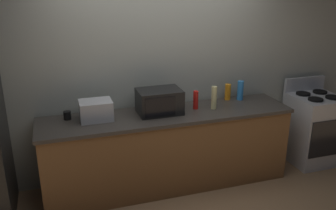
{
  "coord_description": "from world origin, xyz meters",
  "views": [
    {
      "loc": [
        -1.16,
        -3.23,
        2.35
      ],
      "look_at": [
        0.0,
        0.4,
        1.0
      ],
      "focal_mm": 39.13,
      "sensor_mm": 36.0,
      "label": 1
    }
  ],
  "objects_px": {
    "toaster_oven": "(96,110)",
    "mug_black": "(67,115)",
    "stove_range": "(313,128)",
    "microwave": "(159,101)",
    "bottle_dish_soap": "(228,92)",
    "bottle_spray_cleaner": "(240,90)",
    "bottle_vinegar": "(214,98)",
    "bottle_hot_sauce": "(196,100)"
  },
  "relations": [
    {
      "from": "stove_range",
      "to": "bottle_vinegar",
      "type": "relative_size",
      "value": 4.05
    },
    {
      "from": "stove_range",
      "to": "microwave",
      "type": "bearing_deg",
      "value": 178.68
    },
    {
      "from": "bottle_vinegar",
      "to": "mug_black",
      "type": "xyz_separation_m",
      "value": [
        -1.62,
        0.17,
        -0.09
      ]
    },
    {
      "from": "bottle_spray_cleaner",
      "to": "mug_black",
      "type": "height_order",
      "value": "bottle_spray_cleaner"
    },
    {
      "from": "bottle_dish_soap",
      "to": "bottle_vinegar",
      "type": "bearing_deg",
      "value": -140.06
    },
    {
      "from": "microwave",
      "to": "toaster_oven",
      "type": "bearing_deg",
      "value": 179.0
    },
    {
      "from": "microwave",
      "to": "bottle_hot_sauce",
      "type": "relative_size",
      "value": 2.26
    },
    {
      "from": "bottle_hot_sauce",
      "to": "stove_range",
      "type": "bearing_deg",
      "value": -1.74
    },
    {
      "from": "bottle_vinegar",
      "to": "mug_black",
      "type": "bearing_deg",
      "value": 173.92
    },
    {
      "from": "toaster_oven",
      "to": "mug_black",
      "type": "xyz_separation_m",
      "value": [
        -0.29,
        0.1,
        -0.06
      ]
    },
    {
      "from": "bottle_hot_sauce",
      "to": "bottle_vinegar",
      "type": "relative_size",
      "value": 0.8
    },
    {
      "from": "toaster_oven",
      "to": "bottle_dish_soap",
      "type": "bearing_deg",
      "value": 6.27
    },
    {
      "from": "stove_range",
      "to": "toaster_oven",
      "type": "height_order",
      "value": "toaster_oven"
    },
    {
      "from": "bottle_vinegar",
      "to": "bottle_spray_cleaner",
      "type": "bearing_deg",
      "value": 24.48
    },
    {
      "from": "microwave",
      "to": "bottle_dish_soap",
      "type": "distance_m",
      "value": 0.96
    },
    {
      "from": "stove_range",
      "to": "mug_black",
      "type": "xyz_separation_m",
      "value": [
        -3.08,
        0.16,
        0.48
      ]
    },
    {
      "from": "bottle_dish_soap",
      "to": "bottle_spray_cleaner",
      "type": "distance_m",
      "value": 0.15
    },
    {
      "from": "stove_range",
      "to": "bottle_spray_cleaner",
      "type": "height_order",
      "value": "bottle_spray_cleaner"
    },
    {
      "from": "toaster_oven",
      "to": "bottle_dish_soap",
      "type": "distance_m",
      "value": 1.64
    },
    {
      "from": "toaster_oven",
      "to": "bottle_hot_sauce",
      "type": "distance_m",
      "value": 1.13
    },
    {
      "from": "stove_range",
      "to": "bottle_vinegar",
      "type": "height_order",
      "value": "bottle_vinegar"
    },
    {
      "from": "bottle_dish_soap",
      "to": "mug_black",
      "type": "bearing_deg",
      "value": -177.64
    },
    {
      "from": "microwave",
      "to": "bottle_vinegar",
      "type": "xyz_separation_m",
      "value": [
        0.63,
        -0.06,
        -0.0
      ]
    },
    {
      "from": "bottle_hot_sauce",
      "to": "bottle_dish_soap",
      "type": "bearing_deg",
      "value": 20.73
    },
    {
      "from": "microwave",
      "to": "bottle_dish_soap",
      "type": "height_order",
      "value": "microwave"
    },
    {
      "from": "stove_range",
      "to": "bottle_dish_soap",
      "type": "height_order",
      "value": "bottle_dish_soap"
    },
    {
      "from": "stove_range",
      "to": "toaster_oven",
      "type": "xyz_separation_m",
      "value": [
        -2.78,
        0.06,
        0.54
      ]
    },
    {
      "from": "bottle_hot_sauce",
      "to": "toaster_oven",
      "type": "bearing_deg",
      "value": 179.48
    },
    {
      "from": "microwave",
      "to": "bottle_hot_sauce",
      "type": "distance_m",
      "value": 0.44
    },
    {
      "from": "bottle_dish_soap",
      "to": "bottle_vinegar",
      "type": "height_order",
      "value": "bottle_vinegar"
    },
    {
      "from": "stove_range",
      "to": "bottle_vinegar",
      "type": "distance_m",
      "value": 1.56
    },
    {
      "from": "bottle_dish_soap",
      "to": "bottle_vinegar",
      "type": "xyz_separation_m",
      "value": [
        -0.3,
        -0.25,
        0.03
      ]
    },
    {
      "from": "microwave",
      "to": "bottle_spray_cleaner",
      "type": "relative_size",
      "value": 2.02
    },
    {
      "from": "microwave",
      "to": "mug_black",
      "type": "xyz_separation_m",
      "value": [
        -0.99,
        0.11,
        -0.09
      ]
    },
    {
      "from": "microwave",
      "to": "bottle_spray_cleaner",
      "type": "distance_m",
      "value": 1.09
    },
    {
      "from": "bottle_hot_sauce",
      "to": "mug_black",
      "type": "height_order",
      "value": "bottle_hot_sauce"
    },
    {
      "from": "stove_range",
      "to": "microwave",
      "type": "xyz_separation_m",
      "value": [
        -2.09,
        0.05,
        0.57
      ]
    },
    {
      "from": "microwave",
      "to": "bottle_vinegar",
      "type": "distance_m",
      "value": 0.64
    },
    {
      "from": "toaster_oven",
      "to": "bottle_hot_sauce",
      "type": "height_order",
      "value": "bottle_hot_sauce"
    },
    {
      "from": "toaster_oven",
      "to": "mug_black",
      "type": "distance_m",
      "value": 0.32
    },
    {
      "from": "bottle_vinegar",
      "to": "toaster_oven",
      "type": "bearing_deg",
      "value": 176.87
    },
    {
      "from": "bottle_dish_soap",
      "to": "bottle_spray_cleaner",
      "type": "relative_size",
      "value": 0.83
    }
  ]
}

